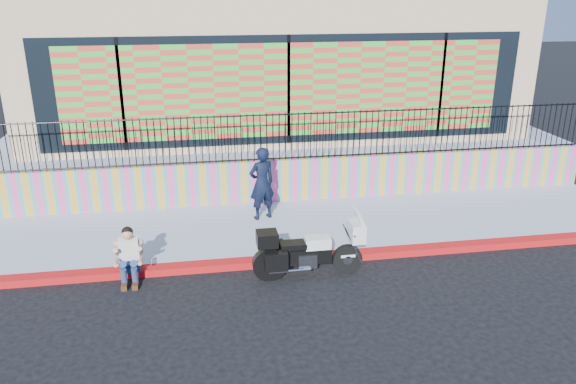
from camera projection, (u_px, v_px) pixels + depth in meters
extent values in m
plane|color=black|center=(321.00, 261.00, 11.69)|extent=(90.00, 90.00, 0.00)
cube|color=red|center=(321.00, 257.00, 11.66)|extent=(16.00, 0.30, 0.15)
cube|color=#99A2B7|center=(306.00, 226.00, 13.19)|extent=(16.00, 3.00, 0.15)
cube|color=#FF438E|center=(294.00, 179.00, 14.46)|extent=(16.00, 0.20, 1.10)
cube|color=#99A2B7|center=(268.00, 134.00, 19.21)|extent=(16.00, 10.00, 1.25)
cube|color=tan|center=(268.00, 57.00, 18.12)|extent=(14.00, 8.00, 4.00)
cube|color=black|center=(289.00, 90.00, 14.54)|extent=(12.60, 0.04, 2.80)
cube|color=#CC3E2D|center=(289.00, 90.00, 14.51)|extent=(11.48, 0.02, 2.40)
cylinder|color=black|center=(347.00, 259.00, 11.11)|extent=(0.60, 0.13, 0.60)
cylinder|color=black|center=(270.00, 265.00, 10.87)|extent=(0.60, 0.13, 0.60)
cube|color=black|center=(309.00, 255.00, 10.93)|extent=(0.86, 0.25, 0.31)
cube|color=silver|center=(307.00, 259.00, 10.96)|extent=(0.36, 0.31, 0.27)
cube|color=silver|center=(317.00, 242.00, 10.87)|extent=(0.50, 0.29, 0.22)
cube|color=black|center=(293.00, 245.00, 10.80)|extent=(0.50, 0.31, 0.11)
cube|color=silver|center=(356.00, 231.00, 10.93)|extent=(0.27, 0.47, 0.38)
cube|color=silver|center=(359.00, 217.00, 10.83)|extent=(0.17, 0.42, 0.31)
cube|color=black|center=(267.00, 239.00, 10.66)|extent=(0.40, 0.38, 0.27)
cube|color=black|center=(276.00, 262.00, 10.56)|extent=(0.44, 0.16, 0.36)
cube|color=black|center=(272.00, 249.00, 11.06)|extent=(0.44, 0.16, 0.36)
cube|color=silver|center=(347.00, 255.00, 11.08)|extent=(0.29, 0.15, 0.05)
imported|color=black|center=(262.00, 183.00, 13.17)|extent=(0.74, 0.61, 1.76)
cube|color=navy|center=(131.00, 266.00, 10.97)|extent=(0.36, 0.28, 0.18)
cube|color=silver|center=(129.00, 250.00, 10.81)|extent=(0.38, 0.27, 0.54)
sphere|color=tan|center=(127.00, 234.00, 10.65)|extent=(0.21, 0.21, 0.21)
cube|color=#472814|center=(125.00, 286.00, 10.61)|extent=(0.11, 0.26, 0.10)
cube|color=#472814|center=(135.00, 285.00, 10.64)|extent=(0.11, 0.26, 0.10)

